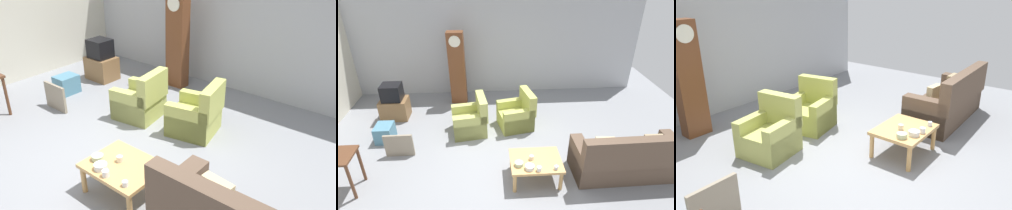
% 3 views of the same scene
% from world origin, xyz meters
% --- Properties ---
extents(ground_plane, '(10.40, 10.40, 0.00)m').
position_xyz_m(ground_plane, '(0.00, 0.00, 0.00)').
color(ground_plane, gray).
extents(garage_door_wall, '(8.40, 0.16, 3.20)m').
position_xyz_m(garage_door_wall, '(0.00, 3.60, 1.60)').
color(garage_door_wall, '#ADAFB5').
rests_on(garage_door_wall, ground_plane).
extents(couch_floral, '(2.11, 0.91, 1.04)m').
position_xyz_m(couch_floral, '(2.37, -0.41, 0.35)').
color(couch_floral, brown).
rests_on(couch_floral, ground_plane).
extents(armchair_olive_near, '(0.90, 0.87, 0.92)m').
position_xyz_m(armchair_olive_near, '(-0.73, 1.29, 0.31)').
color(armchair_olive_near, tan).
rests_on(armchair_olive_near, ground_plane).
extents(armchair_olive_far, '(0.93, 0.91, 0.92)m').
position_xyz_m(armchair_olive_far, '(0.40, 1.47, 0.31)').
color(armchair_olive_far, '#AFB557').
rests_on(armchair_olive_far, ground_plane).
extents(coffee_table_wood, '(0.96, 0.76, 0.45)m').
position_xyz_m(coffee_table_wood, '(0.55, -0.41, 0.38)').
color(coffee_table_wood, tan).
rests_on(coffee_table_wood, ground_plane).
extents(grandfather_clock, '(0.44, 0.30, 2.04)m').
position_xyz_m(grandfather_clock, '(-1.13, 2.90, 1.03)').
color(grandfather_clock, brown).
rests_on(grandfather_clock, ground_plane).
extents(tv_stand_cabinet, '(0.68, 0.52, 0.53)m').
position_xyz_m(tv_stand_cabinet, '(-2.73, 2.10, 0.26)').
color(tv_stand_cabinet, brown).
rests_on(tv_stand_cabinet, ground_plane).
extents(tv_crt, '(0.48, 0.44, 0.42)m').
position_xyz_m(tv_crt, '(-2.73, 2.10, 0.74)').
color(tv_crt, black).
rests_on(tv_crt, tv_stand_cabinet).
extents(framed_picture_leaning, '(0.60, 0.05, 0.52)m').
position_xyz_m(framed_picture_leaning, '(-2.22, 0.47, 0.26)').
color(framed_picture_leaning, gray).
rests_on(framed_picture_leaning, ground_plane).
extents(storage_box_blue, '(0.38, 0.45, 0.39)m').
position_xyz_m(storage_box_blue, '(-2.71, 1.08, 0.20)').
color(storage_box_blue, teal).
rests_on(storage_box_blue, ground_plane).
extents(cup_white_porcelain, '(0.09, 0.09, 0.09)m').
position_xyz_m(cup_white_porcelain, '(0.56, -0.71, 0.49)').
color(cup_white_porcelain, white).
rests_on(cup_white_porcelain, coffee_table_wood).
extents(cup_blue_rimmed, '(0.07, 0.07, 0.07)m').
position_xyz_m(cup_blue_rimmed, '(0.88, -0.69, 0.48)').
color(cup_blue_rimmed, silver).
rests_on(cup_blue_rimmed, coffee_table_wood).
extents(cup_cream_tall, '(0.08, 0.08, 0.08)m').
position_xyz_m(cup_cream_tall, '(0.47, -0.39, 0.49)').
color(cup_cream_tall, beige).
rests_on(cup_cream_tall, coffee_table_wood).
extents(bowl_white_stacked, '(0.17, 0.17, 0.08)m').
position_xyz_m(bowl_white_stacked, '(0.40, -0.65, 0.48)').
color(bowl_white_stacked, white).
rests_on(bowl_white_stacked, coffee_table_wood).
extents(bowl_shallow_green, '(0.16, 0.16, 0.07)m').
position_xyz_m(bowl_shallow_green, '(0.22, -0.54, 0.48)').
color(bowl_shallow_green, '#B2C69E').
rests_on(bowl_shallow_green, coffee_table_wood).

